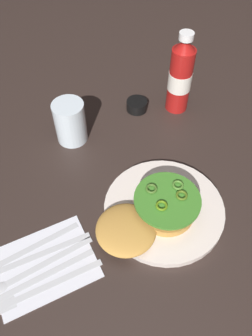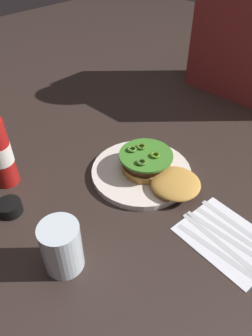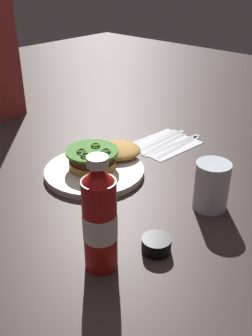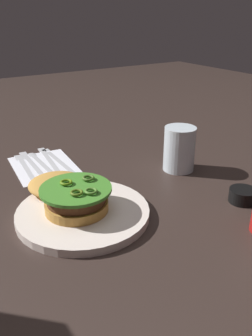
{
  "view_description": "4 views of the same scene",
  "coord_description": "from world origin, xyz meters",
  "px_view_note": "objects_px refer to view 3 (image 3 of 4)",
  "views": [
    {
      "loc": [
        0.24,
        0.3,
        0.6
      ],
      "look_at": [
        0.01,
        -0.08,
        0.04
      ],
      "focal_mm": 36.1,
      "sensor_mm": 36.0,
      "label": 1
    },
    {
      "loc": [
        0.37,
        -0.42,
        0.53
      ],
      "look_at": [
        -0.0,
        -0.04,
        0.07
      ],
      "focal_mm": 33.95,
      "sensor_mm": 36.0,
      "label": 2
    },
    {
      "loc": [
        -0.59,
        -0.59,
        0.47
      ],
      "look_at": [
        -0.04,
        -0.1,
        0.07
      ],
      "focal_mm": 41.49,
      "sensor_mm": 36.0,
      "label": 3
    },
    {
      "loc": [
        -0.54,
        0.27,
        0.35
      ],
      "look_at": [
        -0.03,
        -0.06,
        0.08
      ],
      "focal_mm": 38.02,
      "sensor_mm": 36.0,
      "label": 4
    }
  ],
  "objects_px": {
    "burger_sandwich": "(102,155)",
    "butter_knife": "(181,145)",
    "napkin": "(164,144)",
    "condiment_cup": "(156,245)",
    "table_knife": "(177,142)",
    "water_glass": "(211,186)",
    "steak_knife": "(165,138)",
    "dinner_plate": "(94,171)",
    "ketchup_bottle": "(100,220)",
    "fork_utensil": "(158,137)",
    "spoon_utensil": "(171,140)"
  },
  "relations": [
    {
      "from": "ketchup_bottle",
      "to": "dinner_plate",
      "type": "bearing_deg",
      "value": 48.67
    },
    {
      "from": "condiment_cup",
      "to": "table_knife",
      "type": "xyz_separation_m",
      "value": [
        0.4,
        0.25,
        -0.01
      ]
    },
    {
      "from": "dinner_plate",
      "to": "table_knife",
      "type": "distance_m",
      "value": 0.29
    },
    {
      "from": "dinner_plate",
      "to": "napkin",
      "type": "bearing_deg",
      "value": -4.85
    },
    {
      "from": "napkin",
      "to": "table_knife",
      "type": "bearing_deg",
      "value": -43.93
    },
    {
      "from": "napkin",
      "to": "dinner_plate",
      "type": "bearing_deg",
      "value": 175.15
    },
    {
      "from": "table_knife",
      "to": "fork_utensil",
      "type": "relative_size",
      "value": 1.12
    },
    {
      "from": "burger_sandwich",
      "to": "spoon_utensil",
      "type": "bearing_deg",
      "value": -7.16
    },
    {
      "from": "ketchup_bottle",
      "to": "fork_utensil",
      "type": "bearing_deg",
      "value": 28.03
    },
    {
      "from": "ketchup_bottle",
      "to": "butter_knife",
      "type": "relative_size",
      "value": 1.07
    },
    {
      "from": "water_glass",
      "to": "butter_knife",
      "type": "height_order",
      "value": "water_glass"
    },
    {
      "from": "dinner_plate",
      "to": "water_glass",
      "type": "height_order",
      "value": "water_glass"
    },
    {
      "from": "ketchup_bottle",
      "to": "butter_knife",
      "type": "xyz_separation_m",
      "value": [
        0.49,
        0.18,
        -0.09
      ]
    },
    {
      "from": "dinner_plate",
      "to": "fork_utensil",
      "type": "distance_m",
      "value": 0.28
    },
    {
      "from": "dinner_plate",
      "to": "steak_knife",
      "type": "xyz_separation_m",
      "value": [
        0.28,
        -0.0,
        -0.0
      ]
    },
    {
      "from": "ketchup_bottle",
      "to": "spoon_utensil",
      "type": "distance_m",
      "value": 0.56
    },
    {
      "from": "water_glass",
      "to": "steak_knife",
      "type": "height_order",
      "value": "water_glass"
    },
    {
      "from": "ketchup_bottle",
      "to": "steak_knife",
      "type": "bearing_deg",
      "value": 25.95
    },
    {
      "from": "burger_sandwich",
      "to": "napkin",
      "type": "relative_size",
      "value": 1.18
    },
    {
      "from": "dinner_plate",
      "to": "condiment_cup",
      "type": "xyz_separation_m",
      "value": [
        -0.12,
        -0.29,
        0.01
      ]
    },
    {
      "from": "burger_sandwich",
      "to": "steak_knife",
      "type": "bearing_deg",
      "value": -2.6
    },
    {
      "from": "burger_sandwich",
      "to": "table_knife",
      "type": "xyz_separation_m",
      "value": [
        0.24,
        -0.06,
        -0.03
      ]
    },
    {
      "from": "spoon_utensil",
      "to": "fork_utensil",
      "type": "height_order",
      "value": "same"
    },
    {
      "from": "butter_knife",
      "to": "fork_utensil",
      "type": "height_order",
      "value": "same"
    },
    {
      "from": "water_glass",
      "to": "spoon_utensil",
      "type": "relative_size",
      "value": 0.52
    },
    {
      "from": "steak_knife",
      "to": "butter_knife",
      "type": "bearing_deg",
      "value": -96.21
    },
    {
      "from": "napkin",
      "to": "steak_knife",
      "type": "bearing_deg",
      "value": 35.37
    },
    {
      "from": "ketchup_bottle",
      "to": "napkin",
      "type": "height_order",
      "value": "ketchup_bottle"
    },
    {
      "from": "water_glass",
      "to": "steak_knife",
      "type": "xyz_separation_m",
      "value": [
        0.22,
        0.29,
        -0.05
      ]
    },
    {
      "from": "table_knife",
      "to": "spoon_utensil",
      "type": "xyz_separation_m",
      "value": [
        0.01,
        0.02,
        -0.0
      ]
    },
    {
      "from": "ketchup_bottle",
      "to": "napkin",
      "type": "bearing_deg",
      "value": 25.32
    },
    {
      "from": "dinner_plate",
      "to": "ketchup_bottle",
      "type": "height_order",
      "value": "ketchup_bottle"
    },
    {
      "from": "napkin",
      "to": "spoon_utensil",
      "type": "relative_size",
      "value": 0.9
    },
    {
      "from": "ketchup_bottle",
      "to": "table_knife",
      "type": "bearing_deg",
      "value": 21.81
    },
    {
      "from": "dinner_plate",
      "to": "steak_knife",
      "type": "bearing_deg",
      "value": -0.33
    },
    {
      "from": "fork_utensil",
      "to": "spoon_utensil",
      "type": "bearing_deg",
      "value": -79.63
    },
    {
      "from": "ketchup_bottle",
      "to": "steak_knife",
      "type": "distance_m",
      "value": 0.56
    },
    {
      "from": "burger_sandwich",
      "to": "fork_utensil",
      "type": "xyz_separation_m",
      "value": [
        0.24,
        0.01,
        -0.03
      ]
    },
    {
      "from": "butter_knife",
      "to": "steak_knife",
      "type": "xyz_separation_m",
      "value": [
        0.01,
        0.06,
        0.0
      ]
    },
    {
      "from": "water_glass",
      "to": "spoon_utensil",
      "type": "bearing_deg",
      "value": 50.4
    },
    {
      "from": "ketchup_bottle",
      "to": "steak_knife",
      "type": "height_order",
      "value": "ketchup_bottle"
    },
    {
      "from": "water_glass",
      "to": "condiment_cup",
      "type": "xyz_separation_m",
      "value": [
        -0.19,
        -0.01,
        -0.04
      ]
    },
    {
      "from": "butter_knife",
      "to": "table_knife",
      "type": "xyz_separation_m",
      "value": [
        0.0,
        0.02,
        0.0
      ]
    },
    {
      "from": "butter_knife",
      "to": "spoon_utensil",
      "type": "relative_size",
      "value": 0.97
    },
    {
      "from": "fork_utensil",
      "to": "dinner_plate",
      "type": "bearing_deg",
      "value": -176.21
    },
    {
      "from": "butter_knife",
      "to": "fork_utensil",
      "type": "xyz_separation_m",
      "value": [
        0.0,
        0.08,
        0.0
      ]
    },
    {
      "from": "napkin",
      "to": "spoon_utensil",
      "type": "xyz_separation_m",
      "value": [
        0.03,
        0.0,
        0.0
      ]
    },
    {
      "from": "water_glass",
      "to": "condiment_cup",
      "type": "height_order",
      "value": "water_glass"
    },
    {
      "from": "burger_sandwich",
      "to": "butter_knife",
      "type": "xyz_separation_m",
      "value": [
        0.24,
        -0.07,
        -0.03
      ]
    },
    {
      "from": "water_glass",
      "to": "table_knife",
      "type": "bearing_deg",
      "value": 48.34
    }
  ]
}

